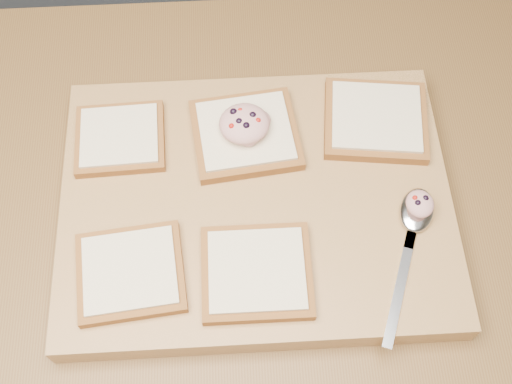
% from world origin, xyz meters
% --- Properties ---
extents(island_counter, '(2.00, 0.80, 0.90)m').
position_xyz_m(island_counter, '(0.00, 0.00, 0.45)').
color(island_counter, slate).
rests_on(island_counter, ground).
extents(cutting_board, '(0.47, 0.36, 0.04)m').
position_xyz_m(cutting_board, '(-0.07, 0.04, 0.92)').
color(cutting_board, tan).
rests_on(cutting_board, island_counter).
extents(bread_far_left, '(0.11, 0.10, 0.02)m').
position_xyz_m(bread_far_left, '(-0.24, 0.13, 0.94)').
color(bread_far_left, brown).
rests_on(bread_far_left, cutting_board).
extents(bread_far_center, '(0.14, 0.13, 0.02)m').
position_xyz_m(bread_far_center, '(-0.08, 0.13, 0.95)').
color(bread_far_center, brown).
rests_on(bread_far_center, cutting_board).
extents(bread_far_right, '(0.14, 0.13, 0.02)m').
position_xyz_m(bread_far_right, '(0.08, 0.14, 0.95)').
color(bread_far_right, brown).
rests_on(bread_far_right, cutting_board).
extents(bread_near_left, '(0.13, 0.12, 0.02)m').
position_xyz_m(bread_near_left, '(-0.22, -0.05, 0.95)').
color(bread_near_left, brown).
rests_on(bread_near_left, cutting_board).
extents(bread_near_center, '(0.12, 0.11, 0.02)m').
position_xyz_m(bread_near_center, '(-0.08, -0.06, 0.95)').
color(bread_near_center, brown).
rests_on(bread_near_center, cutting_board).
extents(tuna_salad_dollop, '(0.06, 0.06, 0.03)m').
position_xyz_m(tuna_salad_dollop, '(-0.08, 0.13, 0.97)').
color(tuna_salad_dollop, '#D38F87').
rests_on(tuna_salad_dollop, bread_far_center).
extents(spoon, '(0.09, 0.20, 0.01)m').
position_xyz_m(spoon, '(0.11, -0.00, 0.94)').
color(spoon, silver).
rests_on(spoon, cutting_board).
extents(spoon_salad, '(0.03, 0.04, 0.02)m').
position_xyz_m(spoon_salad, '(0.11, 0.01, 0.96)').
color(spoon_salad, '#D38F87').
rests_on(spoon_salad, spoon).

